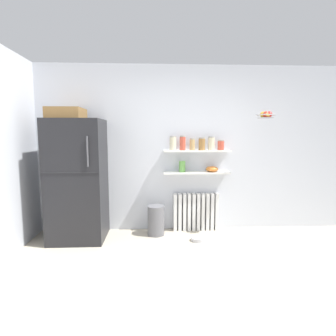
{
  "coord_description": "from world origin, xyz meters",
  "views": [
    {
      "loc": [
        -0.38,
        -2.34,
        1.54
      ],
      "look_at": [
        -0.19,
        1.6,
        1.05
      ],
      "focal_mm": 29.4,
      "sensor_mm": 36.0,
      "label": 1
    }
  ],
  "objects_px": {
    "shelf_bowl": "(212,169)",
    "refrigerator": "(77,178)",
    "storage_jar_1": "(183,143)",
    "trash_bin": "(156,220)",
    "storage_jar_0": "(173,143)",
    "radiator": "(196,212)",
    "storage_jar_4": "(211,143)",
    "hanging_fruit_basket": "(266,115)",
    "pet_food_bowl": "(198,239)",
    "storage_jar_5": "(221,145)",
    "vase": "(182,167)",
    "storage_jar_3": "(202,144)",
    "storage_jar_2": "(192,144)"
  },
  "relations": [
    {
      "from": "trash_bin",
      "to": "hanging_fruit_basket",
      "type": "bearing_deg",
      "value": -5.02
    },
    {
      "from": "refrigerator",
      "to": "trash_bin",
      "type": "relative_size",
      "value": 4.2
    },
    {
      "from": "pet_food_bowl",
      "to": "storage_jar_2",
      "type": "bearing_deg",
      "value": 94.71
    },
    {
      "from": "radiator",
      "to": "storage_jar_3",
      "type": "xyz_separation_m",
      "value": [
        0.07,
        -0.03,
        1.09
      ]
    },
    {
      "from": "refrigerator",
      "to": "vase",
      "type": "relative_size",
      "value": 11.07
    },
    {
      "from": "storage_jar_3",
      "to": "hanging_fruit_basket",
      "type": "xyz_separation_m",
      "value": [
        0.87,
        -0.3,
        0.42
      ]
    },
    {
      "from": "storage_jar_1",
      "to": "hanging_fruit_basket",
      "type": "relative_size",
      "value": 0.81
    },
    {
      "from": "trash_bin",
      "to": "storage_jar_2",
      "type": "bearing_deg",
      "value": 15.38
    },
    {
      "from": "radiator",
      "to": "storage_jar_0",
      "type": "distance_m",
      "value": 1.16
    },
    {
      "from": "trash_bin",
      "to": "storage_jar_1",
      "type": "bearing_deg",
      "value": 20.48
    },
    {
      "from": "storage_jar_1",
      "to": "pet_food_bowl",
      "type": "bearing_deg",
      "value": -66.68
    },
    {
      "from": "storage_jar_1",
      "to": "trash_bin",
      "type": "height_order",
      "value": "storage_jar_1"
    },
    {
      "from": "storage_jar_1",
      "to": "trash_bin",
      "type": "relative_size",
      "value": 0.5
    },
    {
      "from": "radiator",
      "to": "hanging_fruit_basket",
      "type": "distance_m",
      "value": 1.81
    },
    {
      "from": "refrigerator",
      "to": "shelf_bowl",
      "type": "bearing_deg",
      "value": 6.75
    },
    {
      "from": "storage_jar_0",
      "to": "trash_bin",
      "type": "height_order",
      "value": "storage_jar_0"
    },
    {
      "from": "storage_jar_3",
      "to": "shelf_bowl",
      "type": "xyz_separation_m",
      "value": [
        0.17,
        0.0,
        -0.39
      ]
    },
    {
      "from": "storage_jar_2",
      "to": "shelf_bowl",
      "type": "xyz_separation_m",
      "value": [
        0.32,
        0.0,
        -0.39
      ]
    },
    {
      "from": "storage_jar_5",
      "to": "pet_food_bowl",
      "type": "bearing_deg",
      "value": -133.94
    },
    {
      "from": "shelf_bowl",
      "to": "pet_food_bowl",
      "type": "relative_size",
      "value": 1.03
    },
    {
      "from": "storage_jar_1",
      "to": "storage_jar_4",
      "type": "xyz_separation_m",
      "value": [
        0.45,
        0.0,
        -0.01
      ]
    },
    {
      "from": "trash_bin",
      "to": "pet_food_bowl",
      "type": "relative_size",
      "value": 2.41
    },
    {
      "from": "refrigerator",
      "to": "pet_food_bowl",
      "type": "bearing_deg",
      "value": -6.19
    },
    {
      "from": "storage_jar_2",
      "to": "storage_jar_1",
      "type": "bearing_deg",
      "value": 180.0
    },
    {
      "from": "trash_bin",
      "to": "storage_jar_5",
      "type": "bearing_deg",
      "value": 8.73
    },
    {
      "from": "shelf_bowl",
      "to": "refrigerator",
      "type": "bearing_deg",
      "value": -173.25
    },
    {
      "from": "storage_jar_3",
      "to": "shelf_bowl",
      "type": "height_order",
      "value": "storage_jar_3"
    },
    {
      "from": "storage_jar_0",
      "to": "shelf_bowl",
      "type": "relative_size",
      "value": 1.13
    },
    {
      "from": "storage_jar_1",
      "to": "storage_jar_0",
      "type": "bearing_deg",
      "value": -180.0
    },
    {
      "from": "storage_jar_2",
      "to": "hanging_fruit_basket",
      "type": "xyz_separation_m",
      "value": [
        1.02,
        -0.3,
        0.43
      ]
    },
    {
      "from": "storage_jar_2",
      "to": "hanging_fruit_basket",
      "type": "relative_size",
      "value": 0.66
    },
    {
      "from": "storage_jar_4",
      "to": "trash_bin",
      "type": "bearing_deg",
      "value": -169.79
    },
    {
      "from": "hanging_fruit_basket",
      "to": "radiator",
      "type": "bearing_deg",
      "value": 161.05
    },
    {
      "from": "storage_jar_1",
      "to": "storage_jar_3",
      "type": "height_order",
      "value": "storage_jar_1"
    },
    {
      "from": "storage_jar_0",
      "to": "shelf_bowl",
      "type": "distance_m",
      "value": 0.74
    },
    {
      "from": "refrigerator",
      "to": "storage_jar_1",
      "type": "bearing_deg",
      "value": 8.75
    },
    {
      "from": "trash_bin",
      "to": "hanging_fruit_basket",
      "type": "distance_m",
      "value": 2.25
    },
    {
      "from": "storage_jar_0",
      "to": "radiator",
      "type": "bearing_deg",
      "value": 4.6
    },
    {
      "from": "storage_jar_4",
      "to": "pet_food_bowl",
      "type": "xyz_separation_m",
      "value": [
        -0.26,
        -0.43,
        -1.37
      ]
    },
    {
      "from": "storage_jar_1",
      "to": "refrigerator",
      "type": "bearing_deg",
      "value": -171.25
    },
    {
      "from": "storage_jar_5",
      "to": "vase",
      "type": "xyz_separation_m",
      "value": [
        -0.6,
        0.0,
        -0.33
      ]
    },
    {
      "from": "shelf_bowl",
      "to": "storage_jar_2",
      "type": "bearing_deg",
      "value": -180.0
    },
    {
      "from": "storage_jar_1",
      "to": "pet_food_bowl",
      "type": "height_order",
      "value": "storage_jar_1"
    },
    {
      "from": "vase",
      "to": "shelf_bowl",
      "type": "relative_size",
      "value": 0.89
    },
    {
      "from": "storage_jar_2",
      "to": "vase",
      "type": "height_order",
      "value": "storage_jar_2"
    },
    {
      "from": "storage_jar_1",
      "to": "hanging_fruit_basket",
      "type": "bearing_deg",
      "value": -14.15
    },
    {
      "from": "storage_jar_2",
      "to": "storage_jar_3",
      "type": "relative_size",
      "value": 0.94
    },
    {
      "from": "radiator",
      "to": "shelf_bowl",
      "type": "bearing_deg",
      "value": -7.05
    },
    {
      "from": "pet_food_bowl",
      "to": "vase",
      "type": "bearing_deg",
      "value": 113.7
    },
    {
      "from": "storage_jar_0",
      "to": "hanging_fruit_basket",
      "type": "bearing_deg",
      "value": -12.61
    }
  ]
}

